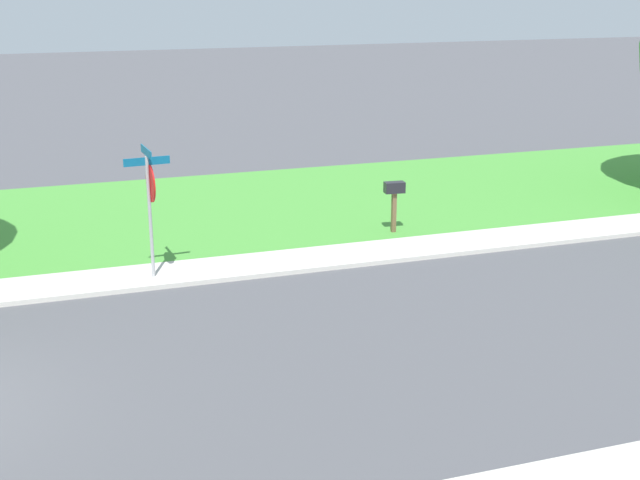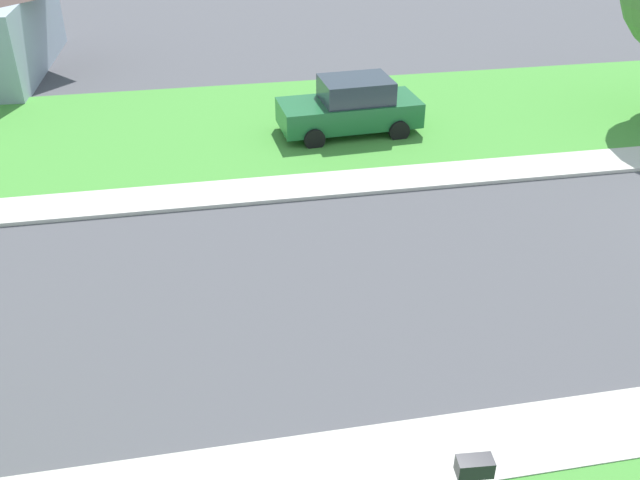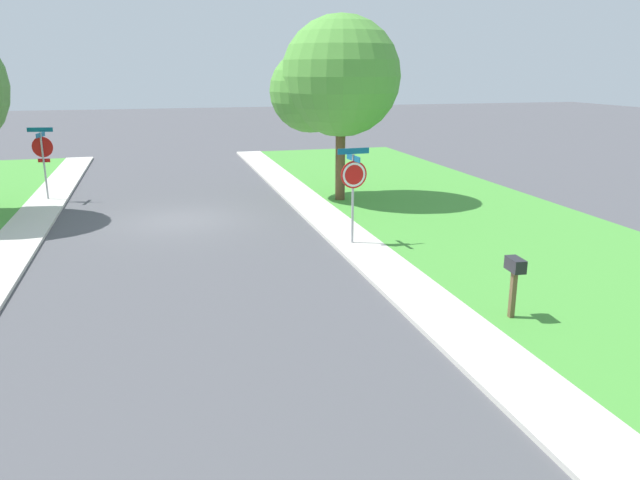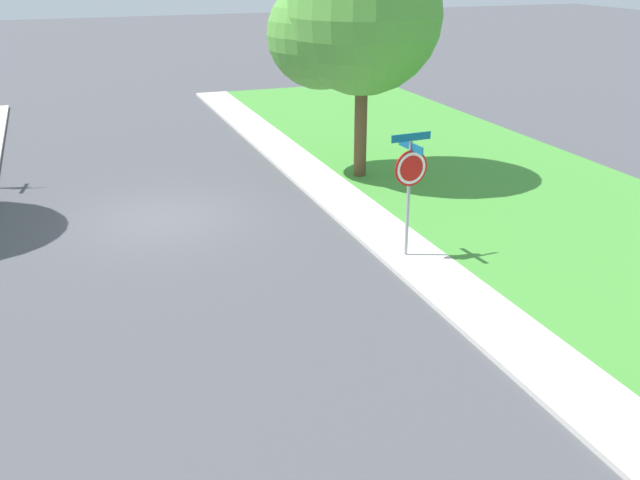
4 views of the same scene
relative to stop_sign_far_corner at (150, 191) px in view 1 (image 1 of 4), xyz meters
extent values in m
cube|color=beige|center=(-0.14, 7.63, -1.84)|extent=(1.40, 56.00, 0.10)
cube|color=#479338|center=(-4.84, 7.63, -1.85)|extent=(8.00, 56.00, 0.08)
cylinder|color=#9E9EA3|center=(0.00, -0.03, -0.59)|extent=(0.07, 0.07, 2.60)
cylinder|color=red|center=(0.00, 0.02, 0.16)|extent=(0.76, 0.09, 0.76)
cylinder|color=white|center=(0.00, 0.04, 0.16)|extent=(0.67, 0.06, 0.67)
cylinder|color=red|center=(0.00, 0.04, 0.16)|extent=(0.55, 0.05, 0.55)
cube|color=#0F5B84|center=(0.00, -0.03, 0.80)|extent=(0.92, 0.09, 0.16)
cube|color=#0F5B84|center=(0.00, -0.03, 0.61)|extent=(0.09, 0.92, 0.16)
cube|color=brown|center=(-1.40, 5.90, -1.36)|extent=(0.10, 0.10, 1.05)
cube|color=black|center=(-1.40, 5.90, -0.71)|extent=(0.28, 0.50, 0.26)
camera|label=1|loc=(16.74, -2.05, 4.15)|focal=48.07mm
camera|label=2|loc=(-7.16, 9.04, 6.50)|focal=38.99mm
camera|label=3|loc=(5.24, 15.88, 2.99)|focal=34.42mm
camera|label=4|loc=(6.70, 12.83, 4.34)|focal=40.59mm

